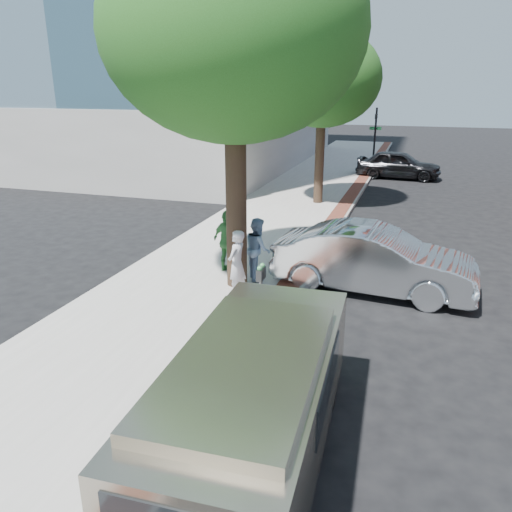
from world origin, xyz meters
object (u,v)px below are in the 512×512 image
at_px(parking_meter, 261,284).
at_px(bg_car, 399,165).
at_px(sedan_silver, 373,260).
at_px(van, 257,393).
at_px(person_gray, 237,264).
at_px(person_green, 228,241).
at_px(person_officer, 258,248).

distance_m(parking_meter, bg_car, 20.52).
bearing_deg(parking_meter, sedan_silver, 58.97).
relative_size(bg_car, van, 0.90).
xyz_separation_m(person_gray, bg_car, (2.83, 18.91, -0.20)).
bearing_deg(person_gray, sedan_silver, 126.93).
bearing_deg(person_gray, bg_car, 178.68).
height_order(person_green, van, person_green).
distance_m(person_officer, sedan_silver, 3.01).
bearing_deg(person_green, van, 138.71).
distance_m(person_officer, van, 6.61).
distance_m(parking_meter, van, 3.60).
height_order(person_officer, bg_car, person_officer).
relative_size(parking_meter, van, 0.29).
height_order(parking_meter, person_gray, person_gray).
xyz_separation_m(parking_meter, van, (1.03, -3.45, -0.18)).
xyz_separation_m(person_gray, person_green, (-0.82, 1.53, 0.03)).
distance_m(person_officer, person_green, 0.96).
bearing_deg(person_green, bg_car, -77.57).
bearing_deg(person_green, person_officer, -168.67).
bearing_deg(sedan_silver, person_officer, 103.42).
distance_m(parking_meter, person_officer, 3.02).
relative_size(person_officer, van, 0.32).
distance_m(parking_meter, sedan_silver, 3.87).
height_order(person_officer, person_green, person_green).
xyz_separation_m(person_officer, bg_car, (2.72, 17.60, -0.19)).
bearing_deg(person_officer, person_gray, 146.84).
distance_m(parking_meter, person_green, 3.62).
height_order(person_gray, van, van).
bearing_deg(person_gray, van, 30.35).
distance_m(sedan_silver, bg_car, 17.15).
xyz_separation_m(parking_meter, bg_car, (1.73, 20.45, -0.41)).
bearing_deg(sedan_silver, van, 176.73).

